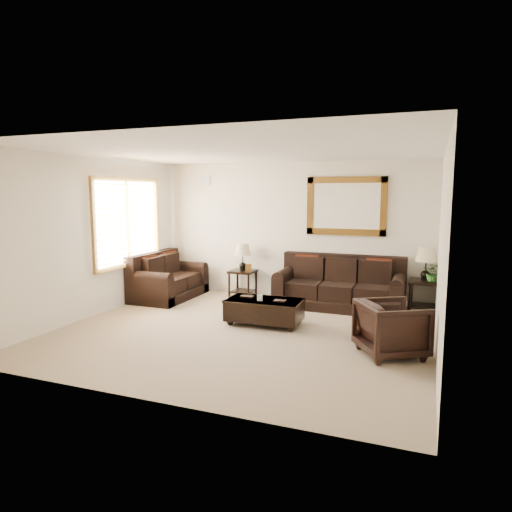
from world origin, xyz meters
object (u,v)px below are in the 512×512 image
at_px(sofa, 340,289).
at_px(coffee_table, 264,309).
at_px(armchair, 392,326).
at_px(end_table_right, 426,270).
at_px(loveseat, 167,281).
at_px(end_table_left, 243,262).

bearing_deg(sofa, coffee_table, -120.15).
relative_size(coffee_table, armchair, 1.55).
bearing_deg(end_table_right, armchair, -98.27).
distance_m(sofa, coffee_table, 1.81).
height_order(sofa, end_table_right, end_table_right).
bearing_deg(loveseat, armchair, -111.76).
height_order(end_table_left, armchair, end_table_left).
xyz_separation_m(sofa, end_table_right, (1.47, 0.15, 0.42)).
xyz_separation_m(loveseat, end_table_left, (1.39, 0.67, 0.37)).
distance_m(coffee_table, armchair, 2.15).
bearing_deg(end_table_right, loveseat, -172.41).
distance_m(sofa, loveseat, 3.44).
height_order(sofa, armchair, sofa).
bearing_deg(end_table_left, armchair, -38.29).
bearing_deg(loveseat, sofa, -81.65).
xyz_separation_m(end_table_left, end_table_right, (3.48, -0.02, 0.06)).
bearing_deg(end_table_right, coffee_table, -144.17).
relative_size(end_table_left, coffee_table, 0.89).
height_order(sofa, coffee_table, sofa).
bearing_deg(coffee_table, armchair, -21.44).
distance_m(sofa, end_table_left, 2.05).
xyz_separation_m(end_table_left, coffee_table, (1.10, -1.74, -0.45)).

